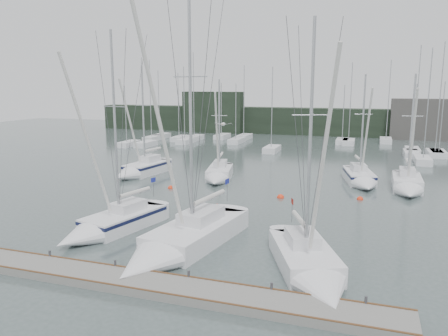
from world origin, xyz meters
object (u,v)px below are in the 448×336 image
(sailboat_mid_b, at_px, (218,176))
(sailboat_near_right, at_px, (313,270))
(sailboat_mid_e, at_px, (408,186))
(sailboat_mid_d, at_px, (361,179))
(buoy_a, at_px, (217,206))
(buoy_d, at_px, (360,199))
(sailboat_mid_a, at_px, (139,170))
(buoy_b, at_px, (280,198))
(sailboat_near_left, at_px, (106,226))
(buoy_c, at_px, (171,188))
(sailboat_near_center, at_px, (175,245))

(sailboat_mid_b, bearing_deg, sailboat_near_right, -71.49)
(sailboat_near_right, height_order, sailboat_mid_e, sailboat_near_right)
(sailboat_mid_d, relative_size, buoy_a, 26.28)
(buoy_a, height_order, buoy_d, buoy_d)
(sailboat_mid_b, height_order, sailboat_mid_e, sailboat_mid_e)
(sailboat_mid_a, bearing_deg, sailboat_near_right, -35.39)
(buoy_b, bearing_deg, sailboat_mid_b, 147.25)
(sailboat_mid_a, distance_m, buoy_d, 22.27)
(sailboat_mid_b, bearing_deg, buoy_a, -83.44)
(sailboat_near_left, bearing_deg, buoy_a, 74.54)
(buoy_d, bearing_deg, sailboat_near_right, -96.13)
(sailboat_mid_a, xyz_separation_m, sailboat_mid_d, (22.06, 2.88, -0.06))
(sailboat_mid_b, relative_size, sailboat_mid_d, 0.95)
(buoy_a, bearing_deg, buoy_c, 144.29)
(sailboat_mid_e, bearing_deg, sailboat_mid_d, 157.96)
(buoy_b, relative_size, buoy_c, 1.16)
(sailboat_mid_b, bearing_deg, sailboat_near_center, -90.18)
(sailboat_mid_b, xyz_separation_m, buoy_d, (13.53, -3.07, -0.52))
(sailboat_near_left, xyz_separation_m, sailboat_near_right, (13.29, -2.59, -0.03))
(buoy_a, distance_m, buoy_c, 7.50)
(sailboat_mid_b, relative_size, buoy_d, 19.89)
(sailboat_mid_b, height_order, sailboat_mid_d, sailboat_mid_d)
(buoy_b, relative_size, buoy_d, 1.15)
(sailboat_near_right, height_order, sailboat_mid_b, sailboat_near_right)
(sailboat_near_left, relative_size, sailboat_mid_a, 1.12)
(buoy_a, bearing_deg, sailboat_mid_a, 143.93)
(buoy_a, height_order, buoy_b, buoy_b)
(sailboat_mid_e, distance_m, buoy_d, 5.55)
(sailboat_near_right, relative_size, sailboat_mid_a, 1.11)
(sailboat_near_left, height_order, sailboat_mid_b, sailboat_near_left)
(sailboat_mid_d, distance_m, buoy_a, 15.43)
(sailboat_mid_e, bearing_deg, sailboat_near_right, -104.66)
(sailboat_mid_e, distance_m, buoy_a, 17.36)
(sailboat_near_right, bearing_deg, sailboat_near_left, 146.50)
(sailboat_near_left, relative_size, buoy_b, 22.02)
(sailboat_near_center, height_order, sailboat_near_right, sailboat_near_center)
(sailboat_near_right, distance_m, buoy_b, 15.77)
(buoy_d, bearing_deg, buoy_c, -175.32)
(sailboat_mid_d, xyz_separation_m, buoy_c, (-16.57, -6.94, -0.54))
(sailboat_near_center, xyz_separation_m, sailboat_near_right, (7.70, -0.84, -0.05))
(sailboat_mid_a, height_order, sailboat_mid_b, sailboat_mid_a)
(sailboat_near_right, distance_m, buoy_d, 16.73)
(sailboat_mid_b, xyz_separation_m, buoy_b, (7.17, -4.62, -0.52))
(sailboat_mid_d, bearing_deg, buoy_a, -144.77)
(sailboat_near_right, bearing_deg, buoy_a, 106.26)
(sailboat_near_left, xyz_separation_m, sailboat_mid_b, (1.54, 17.12, -0.02))
(sailboat_mid_d, relative_size, buoy_d, 20.83)
(sailboat_mid_e, bearing_deg, sailboat_near_left, -135.77)
(sailboat_mid_e, height_order, buoy_a, sailboat_mid_e)
(buoy_a, relative_size, buoy_b, 0.69)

